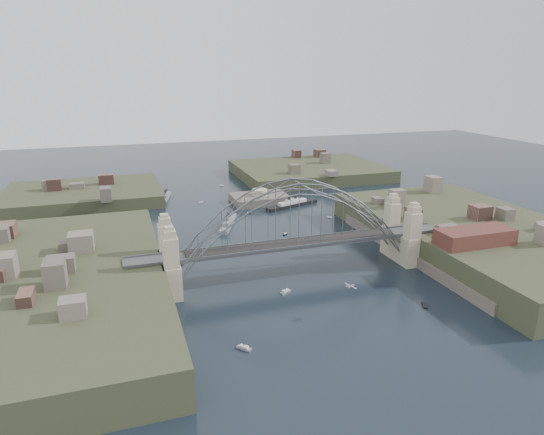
{
  "coord_description": "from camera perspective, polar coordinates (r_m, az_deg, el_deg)",
  "views": [
    {
      "loc": [
        -41.09,
        -106.64,
        50.44
      ],
      "look_at": [
        0.0,
        18.0,
        10.0
      ],
      "focal_mm": 31.48,
      "sensor_mm": 36.0,
      "label": 1
    }
  ],
  "objects": [
    {
      "name": "ground",
      "position": [
        124.91,
        2.6,
        -6.71
      ],
      "size": [
        500.0,
        500.0,
        0.0
      ],
      "primitive_type": "plane",
      "color": "black",
      "rests_on": "ground"
    },
    {
      "name": "bridge",
      "position": [
        120.47,
        2.68,
        -1.34
      ],
      "size": [
        84.0,
        13.8,
        24.6
      ],
      "color": "#464749",
      "rests_on": "ground"
    },
    {
      "name": "shore_west",
      "position": [
        118.25,
        -24.68,
        -8.75
      ],
      "size": [
        50.5,
        90.0,
        12.0
      ],
      "color": "#353A22",
      "rests_on": "ground"
    },
    {
      "name": "shore_east",
      "position": [
        152.99,
        23.15,
        -2.78
      ],
      "size": [
        50.5,
        90.0,
        12.0
      ],
      "color": "#353A22",
      "rests_on": "ground"
    },
    {
      "name": "headland_nw",
      "position": [
        208.19,
        -21.53,
        2.03
      ],
      "size": [
        60.0,
        45.0,
        9.0
      ],
      "primitive_type": "cube",
      "color": "#353A22",
      "rests_on": "ground"
    },
    {
      "name": "headland_ne",
      "position": [
        240.2,
        4.48,
        5.13
      ],
      "size": [
        70.0,
        55.0,
        9.5
      ],
      "primitive_type": "cube",
      "color": "#353A22",
      "rests_on": "ground"
    },
    {
      "name": "fort_island",
      "position": [
        191.3,
        -1.46,
        1.73
      ],
      "size": [
        22.0,
        16.0,
        9.4
      ],
      "color": "#5B5247",
      "rests_on": "ground"
    },
    {
      "name": "wharf_shed",
      "position": [
        132.12,
        23.1,
        -2.12
      ],
      "size": [
        20.0,
        8.0,
        4.0
      ],
      "primitive_type": "cube",
      "color": "#592D26",
      "rests_on": "shore_east"
    },
    {
      "name": "finger_pier",
      "position": [
        122.77,
        25.07,
        -8.5
      ],
      "size": [
        4.0,
        22.0,
        1.4
      ],
      "primitive_type": "cube",
      "color": "#464749",
      "rests_on": "ground"
    },
    {
      "name": "naval_cruiser_near",
      "position": [
        162.72,
        -5.26,
        -0.66
      ],
      "size": [
        10.14,
        19.53,
        6.01
      ],
      "color": "gray",
      "rests_on": "ground"
    },
    {
      "name": "naval_cruiser_far",
      "position": [
        201.85,
        -12.53,
        2.47
      ],
      "size": [
        5.67,
        14.92,
        5.02
      ],
      "color": "gray",
      "rests_on": "ground"
    },
    {
      "name": "ocean_liner",
      "position": [
        184.98,
        2.44,
        1.58
      ],
      "size": [
        23.26,
        11.09,
        5.79
      ],
      "color": "black",
      "rests_on": "ground"
    },
    {
      "name": "aeroplane",
      "position": [
        102.66,
        9.32,
        -8.11
      ],
      "size": [
        1.98,
        3.47,
        0.51
      ],
      "color": "#A9ABB0"
    },
    {
      "name": "small_boat_a",
      "position": [
        139.04,
        -9.18,
        -4.31
      ],
      "size": [
        2.39,
        2.9,
        0.45
      ],
      "color": "silver",
      "rests_on": "ground"
    },
    {
      "name": "small_boat_b",
      "position": [
        153.12,
        1.57,
        -2.0
      ],
      "size": [
        1.79,
        1.59,
        1.43
      ],
      "color": "silver",
      "rests_on": "ground"
    },
    {
      "name": "small_boat_c",
      "position": [
        114.59,
        1.62,
        -8.84
      ],
      "size": [
        2.99,
        2.2,
        1.43
      ],
      "color": "silver",
      "rests_on": "ground"
    },
    {
      "name": "small_boat_d",
      "position": [
        172.37,
        6.89,
        0.04
      ],
      "size": [
        2.02,
        1.92,
        0.45
      ],
      "color": "silver",
      "rests_on": "ground"
    },
    {
      "name": "small_boat_e",
      "position": [
        165.71,
        -12.16,
        -0.72
      ],
      "size": [
        2.21,
        3.12,
        2.38
      ],
      "color": "silver",
      "rests_on": "ground"
    },
    {
      "name": "small_boat_f",
      "position": [
        175.56,
        -2.82,
        0.51
      ],
      "size": [
        1.83,
        0.84,
        1.43
      ],
      "color": "silver",
      "rests_on": "ground"
    },
    {
      "name": "small_boat_g",
      "position": [
        113.79,
        17.79,
        -9.99
      ],
      "size": [
        1.89,
        2.83,
        0.45
      ],
      "color": "silver",
      "rests_on": "ground"
    },
    {
      "name": "small_boat_h",
      "position": [
        192.56,
        -8.5,
        1.8
      ],
      "size": [
        2.11,
        1.13,
        0.45
      ],
      "color": "silver",
      "rests_on": "ground"
    },
    {
      "name": "small_boat_i",
      "position": [
        150.26,
        13.07,
        -2.84
      ],
      "size": [
        2.55,
        1.2,
        1.43
      ],
      "color": "silver",
      "rests_on": "ground"
    },
    {
      "name": "small_boat_j",
      "position": [
        93.61,
        -3.38,
        -15.3
      ],
      "size": [
        2.68,
        2.8,
        1.43
      ],
      "color": "silver",
      "rests_on": "ground"
    },
    {
      "name": "small_boat_k",
      "position": [
        220.17,
        -6.08,
        3.86
      ],
      "size": [
        1.84,
        0.65,
        1.43
      ],
      "color": "silver",
      "rests_on": "ground"
    },
    {
      "name": "small_boat_l",
      "position": [
        140.38,
        -16.06,
        -4.51
      ],
      "size": [
        2.53,
        2.0,
        1.43
      ],
      "color": "silver",
      "rests_on": "ground"
    }
  ]
}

